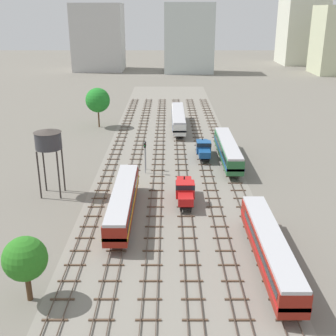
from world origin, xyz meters
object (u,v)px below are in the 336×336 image
at_px(shunter_loco_centre_mid, 183,190).
at_px(water_tower, 46,140).
at_px(diesel_railcar_left_near, 121,200).
at_px(signal_post_near, 144,152).
at_px(passenger_coach_centre_farther, 176,118).
at_px(diesel_railcar_right_nearest, 268,246).
at_px(signal_post_nearest, 143,154).
at_px(shunter_loco_centre_right_far, 201,148).
at_px(diesel_railcar_right_midfar, 226,149).

relative_size(shunter_loco_centre_mid, water_tower, 0.81).
distance_m(diesel_railcar_left_near, signal_post_near, 18.90).
relative_size(shunter_loco_centre_mid, passenger_coach_centre_farther, 0.38).
bearing_deg(diesel_railcar_right_nearest, signal_post_nearest, 117.26).
relative_size(shunter_loco_centre_right_far, passenger_coach_centre_farther, 0.38).
bearing_deg(passenger_coach_centre_farther, shunter_loco_centre_right_far, -78.96).
height_order(diesel_railcar_left_near, passenger_coach_centre_farther, same).
relative_size(diesel_railcar_right_midfar, passenger_coach_centre_farther, 0.93).
bearing_deg(diesel_railcar_right_nearest, passenger_coach_centre_farther, 98.22).
relative_size(diesel_railcar_left_near, shunter_loco_centre_mid, 2.42).
relative_size(diesel_railcar_right_nearest, passenger_coach_centre_farther, 0.93).
bearing_deg(passenger_coach_centre_farther, signal_post_near, -102.72).
relative_size(diesel_railcar_right_nearest, water_tower, 1.97).
bearing_deg(signal_post_near, passenger_coach_centre_farther, 77.28).
bearing_deg(signal_post_near, signal_post_nearest, -90.00).
height_order(passenger_coach_centre_farther, signal_post_near, signal_post_near).
bearing_deg(signal_post_near, diesel_railcar_left_near, -96.50).
bearing_deg(shunter_loco_centre_mid, signal_post_nearest, 117.97).
bearing_deg(diesel_railcar_right_midfar, passenger_coach_centre_farther, 109.16).
relative_size(signal_post_nearest, signal_post_near, 1.05).
relative_size(shunter_loco_centre_mid, shunter_loco_centre_right_far, 1.00).
relative_size(diesel_railcar_right_nearest, signal_post_near, 3.87).
xyz_separation_m(shunter_loco_centre_mid, diesel_railcar_right_midfar, (8.55, 17.66, 0.59)).
bearing_deg(water_tower, shunter_loco_centre_right_far, 35.46).
height_order(diesel_railcar_right_nearest, diesel_railcar_left_near, same).
distance_m(passenger_coach_centre_farther, water_tower, 44.57).
relative_size(diesel_railcar_left_near, signal_post_near, 3.87).
distance_m(shunter_loco_centre_mid, water_tower, 21.42).
relative_size(water_tower, signal_post_near, 1.97).
xyz_separation_m(diesel_railcar_right_nearest, passenger_coach_centre_farther, (-8.55, 59.25, 0.02)).
bearing_deg(signal_post_near, diesel_railcar_right_nearest, -64.11).
bearing_deg(water_tower, diesel_railcar_right_midfar, 27.12).
bearing_deg(signal_post_near, shunter_loco_centre_right_far, 31.24).
bearing_deg(diesel_railcar_left_near, water_tower, 145.77).
xyz_separation_m(shunter_loco_centre_right_far, signal_post_nearest, (-10.69, -8.28, 1.52)).
bearing_deg(shunter_loco_centre_right_far, diesel_railcar_right_midfar, -32.18).
relative_size(diesel_railcar_left_near, diesel_railcar_right_midfar, 1.00).
xyz_separation_m(diesel_railcar_right_midfar, shunter_loco_centre_right_far, (-4.28, 2.69, -0.59)).
height_order(shunter_loco_centre_mid, water_tower, water_tower).
bearing_deg(signal_post_near, shunter_loco_centre_mid, -65.17).
height_order(shunter_loco_centre_mid, signal_post_near, signal_post_near).
xyz_separation_m(shunter_loco_centre_mid, passenger_coach_centre_farther, (-0.00, 42.28, 0.60)).
bearing_deg(shunter_loco_centre_right_far, passenger_coach_centre_farther, 101.04).
relative_size(diesel_railcar_right_midfar, shunter_loco_centre_right_far, 2.42).
relative_size(diesel_railcar_left_near, passenger_coach_centre_farther, 0.93).
height_order(shunter_loco_centre_right_far, signal_post_nearest, signal_post_nearest).
bearing_deg(signal_post_nearest, shunter_loco_centre_right_far, 37.74).
distance_m(shunter_loco_centre_right_far, passenger_coach_centre_farther, 22.35).
height_order(passenger_coach_centre_farther, water_tower, water_tower).
bearing_deg(shunter_loco_centre_mid, diesel_railcar_right_nearest, -63.25).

